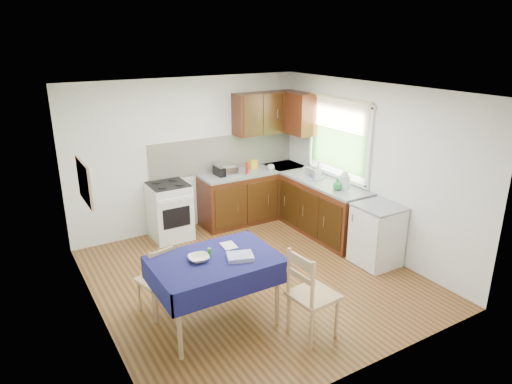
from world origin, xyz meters
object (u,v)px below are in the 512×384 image
dining_table (215,267)px  dish_rack (310,177)px  toaster (230,171)px  kettle (345,181)px  chair_near (310,292)px  sandwich_press (225,169)px  chair_far (159,277)px

dining_table → dish_rack: dish_rack is taller
dining_table → dish_rack: bearing=20.8°
toaster → kettle: size_ratio=0.83×
chair_near → toaster: toaster is taller
chair_near → dining_table: bearing=41.7°
sandwich_press → dish_rack: size_ratio=0.85×
toaster → chair_near: bearing=-83.7°
chair_far → chair_near: (1.23, -1.25, 0.07)m
dining_table → chair_far: bearing=119.9°
sandwich_press → dining_table: bearing=-104.2°
dining_table → chair_far: 0.75m
toaster → kettle: kettle is taller
dining_table → kettle: bearing=7.5°
kettle → chair_far: bearing=-172.7°
dining_table → kettle: kettle is taller
chair_far → toaster: size_ratio=3.84×
chair_far → dish_rack: 3.21m
chair_far → toaster: toaster is taller
toaster → kettle: (1.19, -1.46, 0.04)m
chair_far → kettle: bearing=174.3°
dining_table → toaster: toaster is taller
chair_near → toaster: bearing=-17.5°
chair_near → toaster: (0.70, 3.11, 0.44)m
sandwich_press → chair_near: bearing=-86.3°
chair_far → toaster: bearing=-149.0°
chair_near → toaster: 3.22m
sandwich_press → kettle: kettle is taller
toaster → sandwich_press: size_ratio=0.71×
dining_table → toaster: bearing=46.8°
kettle → sandwich_press: bearing=127.7°
dining_table → dish_rack: 3.00m
dining_table → chair_far: size_ratio=1.54×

